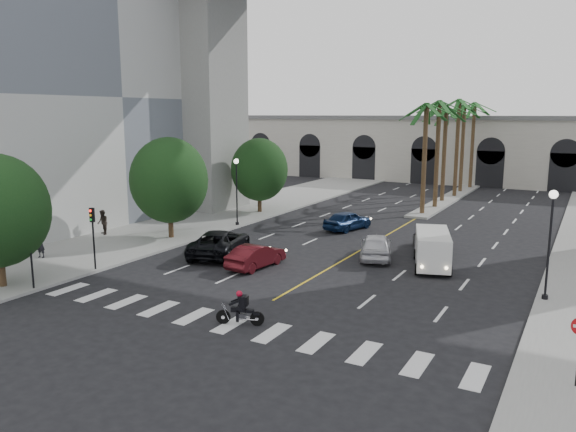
# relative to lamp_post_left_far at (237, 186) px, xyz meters

# --- Properties ---
(ground) EXTENTS (140.00, 140.00, 0.00)m
(ground) POSITION_rel_lamp_post_left_far_xyz_m (11.40, -16.00, -3.22)
(ground) COLOR black
(ground) RESTS_ON ground
(sidewalk_left) EXTENTS (8.00, 100.00, 0.15)m
(sidewalk_left) POSITION_rel_lamp_post_left_far_xyz_m (-3.60, -1.00, -3.15)
(sidewalk_left) COLOR gray
(sidewalk_left) RESTS_ON ground
(median) EXTENTS (2.00, 24.00, 0.20)m
(median) POSITION_rel_lamp_post_left_far_xyz_m (11.40, 22.00, -3.12)
(median) COLOR gray
(median) RESTS_ON ground
(building_left) EXTENTS (16.50, 32.50, 20.60)m
(building_left) POSITION_rel_lamp_post_left_far_xyz_m (-15.60, -4.00, 7.09)
(building_left) COLOR beige
(building_left) RESTS_ON ground
(pier_building) EXTENTS (71.00, 10.50, 8.50)m
(pier_building) POSITION_rel_lamp_post_left_far_xyz_m (11.40, 39.00, 1.04)
(pier_building) COLOR beige
(pier_building) RESTS_ON ground
(palm_a) EXTENTS (3.20, 3.20, 10.30)m
(palm_a) POSITION_rel_lamp_post_left_far_xyz_m (11.40, 12.00, 5.88)
(palm_a) COLOR #47331E
(palm_a) RESTS_ON ground
(palm_b) EXTENTS (3.20, 3.20, 10.60)m
(palm_b) POSITION_rel_lamp_post_left_far_xyz_m (11.50, 16.00, 6.15)
(palm_b) COLOR #47331E
(palm_b) RESTS_ON ground
(palm_c) EXTENTS (3.20, 3.20, 10.10)m
(palm_c) POSITION_rel_lamp_post_left_far_xyz_m (11.20, 20.00, 5.69)
(palm_c) COLOR #47331E
(palm_c) RESTS_ON ground
(palm_d) EXTENTS (3.20, 3.20, 10.90)m
(palm_d) POSITION_rel_lamp_post_left_far_xyz_m (11.55, 24.00, 6.43)
(palm_d) COLOR #47331E
(palm_d) RESTS_ON ground
(palm_e) EXTENTS (3.20, 3.20, 10.40)m
(palm_e) POSITION_rel_lamp_post_left_far_xyz_m (11.30, 28.00, 5.97)
(palm_e) COLOR #47331E
(palm_e) RESTS_ON ground
(palm_f) EXTENTS (3.20, 3.20, 10.70)m
(palm_f) POSITION_rel_lamp_post_left_far_xyz_m (11.60, 32.00, 6.24)
(palm_f) COLOR #47331E
(palm_f) RESTS_ON ground
(street_tree_mid) EXTENTS (5.44, 5.44, 7.21)m
(street_tree_mid) POSITION_rel_lamp_post_left_far_xyz_m (-1.60, -6.00, 0.99)
(street_tree_mid) COLOR #382616
(street_tree_mid) RESTS_ON ground
(street_tree_far) EXTENTS (5.04, 5.04, 6.68)m
(street_tree_far) POSITION_rel_lamp_post_left_far_xyz_m (-1.60, 6.00, 0.68)
(street_tree_far) COLOR #382616
(street_tree_far) RESTS_ON ground
(lamp_post_left_far) EXTENTS (0.40, 0.40, 5.35)m
(lamp_post_left_far) POSITION_rel_lamp_post_left_far_xyz_m (0.00, 0.00, 0.00)
(lamp_post_left_far) COLOR black
(lamp_post_left_far) RESTS_ON ground
(lamp_post_right) EXTENTS (0.40, 0.40, 5.35)m
(lamp_post_right) POSITION_rel_lamp_post_left_far_xyz_m (22.80, -8.00, 0.00)
(lamp_post_right) COLOR black
(lamp_post_right) RESTS_ON ground
(traffic_signal_near) EXTENTS (0.25, 0.18, 3.65)m
(traffic_signal_near) POSITION_rel_lamp_post_left_far_xyz_m (0.10, -18.50, -0.71)
(traffic_signal_near) COLOR black
(traffic_signal_near) RESTS_ON ground
(traffic_signal_far) EXTENTS (0.25, 0.18, 3.65)m
(traffic_signal_far) POSITION_rel_lamp_post_left_far_xyz_m (0.10, -14.50, -0.71)
(traffic_signal_far) COLOR black
(traffic_signal_far) RESTS_ON ground
(motorcycle_rider) EXTENTS (1.98, 0.85, 1.50)m
(motorcycle_rider) POSITION_rel_lamp_post_left_far_xyz_m (11.81, -17.32, -2.54)
(motorcycle_rider) COLOR black
(motorcycle_rider) RESTS_ON ground
(car_a) EXTENTS (3.25, 4.97, 1.57)m
(car_a) POSITION_rel_lamp_post_left_far_xyz_m (12.97, -4.10, -2.43)
(car_a) COLOR silver
(car_a) RESTS_ON ground
(car_b) EXTENTS (1.82, 4.25, 1.36)m
(car_b) POSITION_rel_lamp_post_left_far_xyz_m (7.60, -9.41, -2.54)
(car_b) COLOR #4A0E14
(car_b) RESTS_ON ground
(car_c) EXTENTS (4.24, 6.35, 1.62)m
(car_c) POSITION_rel_lamp_post_left_far_xyz_m (4.13, -8.11, -2.41)
(car_c) COLOR black
(car_c) RESTS_ON ground
(car_d) EXTENTS (3.40, 5.28, 1.42)m
(car_d) POSITION_rel_lamp_post_left_far_xyz_m (15.37, -0.74, -2.51)
(car_d) COLOR #57565B
(car_d) RESTS_ON ground
(car_e) EXTENTS (2.81, 4.66, 1.48)m
(car_e) POSITION_rel_lamp_post_left_far_xyz_m (8.10, 3.02, -2.48)
(car_e) COLOR #0F2349
(car_e) RESTS_ON ground
(cargo_van) EXTENTS (3.17, 5.21, 2.08)m
(cargo_van) POSITION_rel_lamp_post_left_far_xyz_m (16.55, -4.57, -2.06)
(cargo_van) COLOR silver
(cargo_van) RESTS_ON ground
(pedestrian_a) EXTENTS (0.66, 0.50, 1.63)m
(pedestrian_a) POSITION_rel_lamp_post_left_far_xyz_m (-4.77, -14.25, -2.25)
(pedestrian_a) COLOR black
(pedestrian_a) RESTS_ON sidewalk_left
(pedestrian_b) EXTENTS (1.10, 1.03, 1.80)m
(pedestrian_b) POSITION_rel_lamp_post_left_far_xyz_m (-6.48, -7.70, -2.17)
(pedestrian_b) COLOR black
(pedestrian_b) RESTS_ON sidewalk_left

